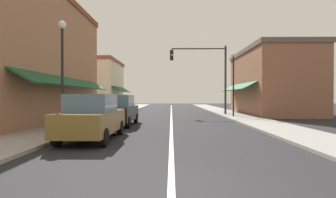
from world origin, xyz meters
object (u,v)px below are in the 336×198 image
Objects in this scene: parked_car_nearest_left at (93,117)px; street_lamp_right_mid at (233,74)px; parked_car_second_left at (119,110)px; street_lamp_left_near at (62,58)px; traffic_signal_mast_arm at (207,68)px.

street_lamp_right_mid reaches higher than parked_car_nearest_left.
street_lamp_left_near is (-1.89, -3.25, 2.53)m from parked_car_second_left.
parked_car_second_left is at bearing -128.45° from traffic_signal_mast_arm.
street_lamp_left_near is at bearing -126.20° from traffic_signal_mast_arm.
street_lamp_left_near is 0.99× the size of street_lamp_right_mid.
traffic_signal_mast_arm is 1.20× the size of street_lamp_right_mid.
parked_car_second_left is at bearing 89.95° from parked_car_nearest_left.
traffic_signal_mast_arm reaches higher than parked_car_second_left.
traffic_signal_mast_arm is 13.75m from street_lamp_left_near.
traffic_signal_mast_arm is at bearing 124.75° from street_lamp_right_mid.
street_lamp_right_mid is at bearing 41.13° from street_lamp_left_near.
street_lamp_right_mid is at bearing 34.42° from parked_car_second_left.
parked_car_nearest_left is 0.80× the size of street_lamp_left_near.
parked_car_nearest_left is 1.00× the size of parked_car_second_left.
parked_car_nearest_left is 0.80× the size of street_lamp_right_mid.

